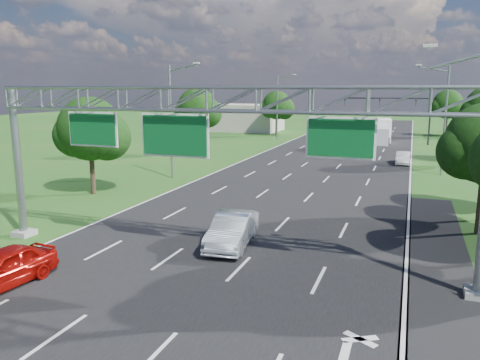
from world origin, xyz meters
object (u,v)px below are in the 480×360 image
at_px(red_coupe, 1,268).
at_px(box_truck, 381,131).
at_px(traffic_signal, 404,108).
at_px(silver_sedan, 232,230).
at_px(sign_gantry, 212,113).

bearing_deg(red_coupe, box_truck, 84.87).
distance_m(traffic_signal, silver_sedan, 51.28).
bearing_deg(red_coupe, traffic_signal, 81.80).
distance_m(sign_gantry, red_coupe, 10.80).
height_order(traffic_signal, red_coupe, traffic_signal).
relative_size(sign_gantry, red_coupe, 5.01).
xyz_separation_m(traffic_signal, box_truck, (-3.08, 1.10, -3.50)).
distance_m(red_coupe, silver_sedan, 10.62).
xyz_separation_m(traffic_signal, red_coupe, (-14.07, -58.62, -4.37)).
xyz_separation_m(sign_gantry, red_coupe, (-6.93, -5.61, -6.09)).
xyz_separation_m(sign_gantry, box_truck, (4.07, 54.10, -5.22)).
distance_m(silver_sedan, box_truck, 51.87).
height_order(traffic_signal, box_truck, traffic_signal).
bearing_deg(sign_gantry, box_truck, 85.70).
height_order(traffic_signal, silver_sedan, traffic_signal).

